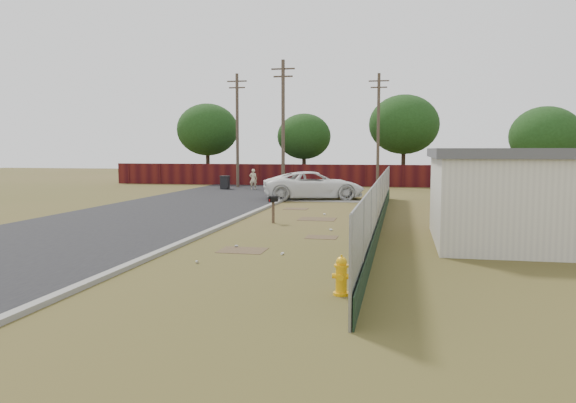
% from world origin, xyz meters
% --- Properties ---
extents(ground, '(120.00, 120.00, 0.00)m').
position_xyz_m(ground, '(0.00, 0.00, 0.00)').
color(ground, brown).
rests_on(ground, ground).
extents(street, '(15.10, 60.00, 0.12)m').
position_xyz_m(street, '(-6.76, 8.05, 0.02)').
color(street, black).
rests_on(street, ground).
extents(chainlink_fence, '(0.10, 27.06, 2.02)m').
position_xyz_m(chainlink_fence, '(3.12, 1.03, 0.80)').
color(chainlink_fence, gray).
rests_on(chainlink_fence, ground).
extents(privacy_fence, '(30.00, 0.12, 1.80)m').
position_xyz_m(privacy_fence, '(-6.00, 25.00, 0.90)').
color(privacy_fence, '#4A120F').
rests_on(privacy_fence, ground).
extents(utility_poles, '(12.60, 8.24, 9.00)m').
position_xyz_m(utility_poles, '(-3.67, 20.67, 4.69)').
color(utility_poles, '#4E4034').
rests_on(utility_poles, ground).
extents(houses, '(9.30, 17.24, 3.10)m').
position_xyz_m(houses, '(9.70, 3.13, 1.56)').
color(houses, beige).
rests_on(houses, ground).
extents(horizon_trees, '(33.32, 31.94, 7.78)m').
position_xyz_m(horizon_trees, '(0.84, 23.56, 4.63)').
color(horizon_trees, black).
rests_on(horizon_trees, ground).
extents(fire_hydrant, '(0.39, 0.38, 0.86)m').
position_xyz_m(fire_hydrant, '(2.70, -9.62, 0.40)').
color(fire_hydrant, '#E9A70C').
rests_on(fire_hydrant, ground).
extents(mailbox, '(0.34, 0.48, 1.14)m').
position_xyz_m(mailbox, '(-1.31, 1.35, 0.90)').
color(mailbox, brown).
rests_on(mailbox, ground).
extents(pickup_truck, '(6.73, 4.61, 1.71)m').
position_xyz_m(pickup_truck, '(-1.37, 12.66, 0.85)').
color(pickup_truck, white).
rests_on(pickup_truck, ground).
extents(pedestrian, '(0.63, 0.46, 1.58)m').
position_xyz_m(pedestrian, '(-7.11, 19.76, 0.79)').
color(pedestrian, '#C5B991').
rests_on(pedestrian, ground).
extents(trash_bin, '(0.68, 0.74, 1.03)m').
position_xyz_m(trash_bin, '(-9.38, 19.84, 0.53)').
color(trash_bin, black).
rests_on(trash_bin, ground).
extents(scattered_litter, '(2.90, 11.80, 0.07)m').
position_xyz_m(scattered_litter, '(-0.07, -2.57, 0.04)').
color(scattered_litter, silver).
rests_on(scattered_litter, ground).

